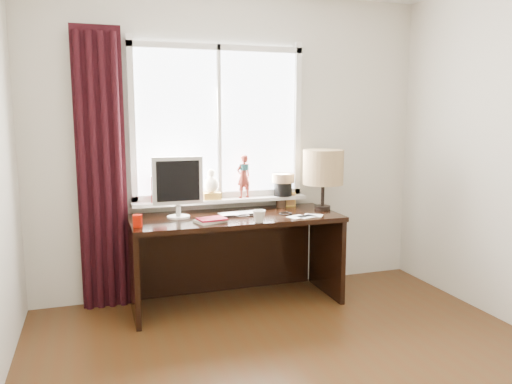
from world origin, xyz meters
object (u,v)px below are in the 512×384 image
object	(u,v)px
red_cup	(138,221)
desk	(233,242)
laptop	(238,214)
table_lamp	(323,168)
mug	(259,216)
monitor	(178,183)

from	to	relation	value
red_cup	desk	xyz separation A→B (m)	(0.80, 0.27, -0.29)
red_cup	desk	world-z (taller)	red_cup
laptop	table_lamp	world-z (taller)	table_lamp
laptop	red_cup	distance (m)	0.84
laptop	table_lamp	size ratio (longest dim) A/B	0.60
table_lamp	mug	bearing A→B (deg)	-154.20
laptop	mug	world-z (taller)	mug
red_cup	laptop	bearing A→B (deg)	11.99
monitor	table_lamp	world-z (taller)	table_lamp
laptop	table_lamp	distance (m)	0.86
laptop	monitor	xyz separation A→B (m)	(-0.48, 0.06, 0.27)
desk	monitor	xyz separation A→B (m)	(-0.46, -0.03, 0.52)
laptop	table_lamp	bearing A→B (deg)	-3.72
monitor	table_lamp	bearing A→B (deg)	-1.11
red_cup	desk	bearing A→B (deg)	18.67
red_cup	monitor	world-z (taller)	monitor
laptop	red_cup	size ratio (longest dim) A/B	3.41
monitor	table_lamp	size ratio (longest dim) A/B	0.94
mug	table_lamp	world-z (taller)	table_lamp
mug	monitor	xyz separation A→B (m)	(-0.56, 0.36, 0.23)
red_cup	table_lamp	xyz separation A→B (m)	(1.60, 0.21, 0.32)
mug	red_cup	world-z (taller)	mug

